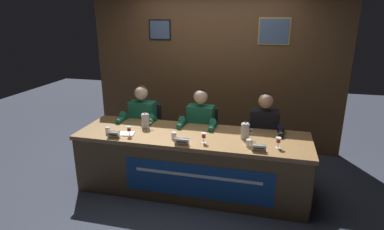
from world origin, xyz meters
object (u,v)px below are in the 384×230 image
at_px(chair_left, 147,135).
at_px(nameplate_center, 182,141).
at_px(chair_center, 202,140).
at_px(water_pitcher_right_side, 245,131).
at_px(panelist_left, 141,122).
at_px(juice_glass_right, 278,141).
at_px(juice_glass_left, 129,129).
at_px(panelist_right, 263,132).
at_px(water_cup_left, 108,131).
at_px(juice_glass_center, 204,136).
at_px(panelist_center, 199,127).
at_px(water_pitcher_left_side, 145,121).
at_px(water_cup_right, 249,143).
at_px(water_cup_center, 174,136).
at_px(document_stack_left, 126,134).
at_px(conference_table, 190,155).
at_px(chair_right, 263,146).
at_px(nameplate_right, 259,148).
at_px(nameplate_left, 114,134).

bearing_deg(chair_left, nameplate_center, -49.53).
distance_m(chair_center, water_pitcher_right_side, 0.98).
xyz_separation_m(panelist_left, juice_glass_right, (1.89, -0.60, 0.14)).
distance_m(panelist_left, juice_glass_left, 0.69).
bearing_deg(panelist_right, chair_left, 173.40).
height_order(panelist_right, water_pitcher_right_side, panelist_right).
distance_m(water_cup_left, juice_glass_center, 1.22).
relative_size(chair_left, panelist_center, 0.73).
bearing_deg(panelist_center, water_pitcher_left_side, -152.07).
bearing_deg(water_cup_left, water_cup_right, 0.46).
height_order(chair_left, juice_glass_center, chair_left).
distance_m(juice_glass_left, water_cup_center, 0.56).
relative_size(juice_glass_center, panelist_right, 0.10).
bearing_deg(panelist_right, water_pitcher_left_side, -167.18).
distance_m(water_cup_left, document_stack_left, 0.22).
xyz_separation_m(chair_center, panelist_center, (0.00, -0.20, 0.28)).
height_order(nameplate_center, panelist_right, panelist_right).
bearing_deg(water_cup_center, conference_table, 28.56).
distance_m(panelist_left, chair_center, 0.92).
xyz_separation_m(panelist_right, juice_glass_right, (0.17, -0.60, 0.14)).
xyz_separation_m(panelist_left, document_stack_left, (0.06, -0.62, 0.06)).
bearing_deg(chair_right, document_stack_left, -153.76).
height_order(chair_left, nameplate_right, chair_left).
height_order(nameplate_center, water_cup_right, water_cup_right).
relative_size(nameplate_center, document_stack_left, 0.72).
height_order(nameplate_left, water_cup_center, water_cup_center).
bearing_deg(chair_right, water_cup_right, -100.02).
distance_m(juice_glass_center, water_pitcher_left_side, 0.90).
relative_size(nameplate_left, juice_glass_right, 1.25).
xyz_separation_m(juice_glass_left, juice_glass_center, (0.93, 0.01, 0.00)).
distance_m(panelist_left, panelist_right, 1.72).
relative_size(juice_glass_right, water_pitcher_left_side, 0.59).
height_order(water_cup_right, water_pitcher_left_side, water_pitcher_left_side).
relative_size(chair_right, document_stack_left, 3.72).
height_order(panelist_left, juice_glass_right, panelist_left).
xyz_separation_m(juice_glass_left, water_cup_center, (0.56, 0.04, -0.05)).
height_order(chair_center, juice_glass_right, chair_center).
bearing_deg(nameplate_center, nameplate_right, 2.02).
distance_m(nameplate_left, water_pitcher_left_side, 0.48).
relative_size(juice_glass_left, chair_right, 0.14).
xyz_separation_m(conference_table, juice_glass_right, (1.03, -0.07, 0.33)).
relative_size(juice_glass_left, juice_glass_right, 1.00).
distance_m(panelist_left, juice_glass_right, 1.99).
height_order(nameplate_right, water_pitcher_left_side, water_pitcher_left_side).
xyz_separation_m(juice_glass_right, water_pitcher_left_side, (-1.68, 0.26, 0.01)).
bearing_deg(chair_center, water_pitcher_left_side, -140.04).
xyz_separation_m(nameplate_left, panelist_right, (1.75, 0.75, -0.09)).
xyz_separation_m(chair_left, nameplate_left, (-0.03, -0.95, 0.37)).
bearing_deg(juice_glass_right, chair_center, 142.27).
distance_m(nameplate_center, water_cup_center, 0.20).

